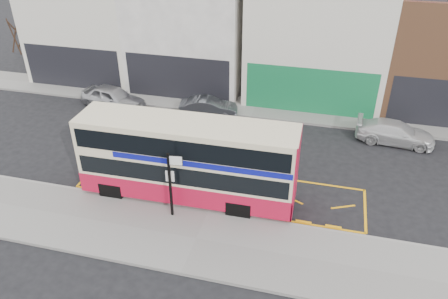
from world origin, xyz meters
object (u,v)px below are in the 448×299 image
(car_silver, at_px, (113,98))
(car_white, at_px, (395,133))
(double_decker_bus, at_px, (188,159))
(bus_stop_post, at_px, (171,179))
(street_tree_left, at_px, (21,26))
(street_tree_right, at_px, (350,62))
(car_grey, at_px, (208,107))

(car_silver, height_order, car_white, car_silver)
(double_decker_bus, relative_size, car_silver, 2.25)
(double_decker_bus, xyz_separation_m, car_silver, (-8.07, 8.14, -1.35))
(bus_stop_post, relative_size, street_tree_left, 0.55)
(street_tree_right, bearing_deg, car_grey, -161.09)
(bus_stop_post, height_order, street_tree_left, street_tree_left)
(car_grey, relative_size, street_tree_right, 0.75)
(car_silver, bearing_deg, street_tree_left, 80.45)
(street_tree_right, bearing_deg, street_tree_left, 179.45)
(bus_stop_post, xyz_separation_m, car_grey, (-1.32, 10.26, -1.46))
(car_silver, xyz_separation_m, car_grey, (6.54, 0.45, -0.15))
(car_white, distance_m, street_tree_left, 27.36)
(bus_stop_post, relative_size, car_grey, 0.87)
(bus_stop_post, bearing_deg, car_white, 36.21)
(bus_stop_post, relative_size, car_white, 0.73)
(bus_stop_post, height_order, street_tree_right, street_tree_right)
(bus_stop_post, bearing_deg, double_decker_bus, 75.58)
(car_silver, bearing_deg, car_white, -77.98)
(double_decker_bus, bearing_deg, car_white, 37.63)
(car_silver, distance_m, street_tree_right, 15.65)
(double_decker_bus, bearing_deg, car_grey, 99.14)
(double_decker_bus, distance_m, street_tree_left, 20.68)
(car_white, xyz_separation_m, street_tree_right, (-2.99, 3.55, 2.77))
(street_tree_right, bearing_deg, double_decker_bus, -121.24)
(double_decker_bus, bearing_deg, car_silver, 133.79)
(double_decker_bus, height_order, bus_stop_post, double_decker_bus)
(street_tree_left, bearing_deg, car_grey, -11.56)
(double_decker_bus, xyz_separation_m, bus_stop_post, (-0.21, -1.66, -0.04))
(double_decker_bus, relative_size, car_white, 2.28)
(car_silver, xyz_separation_m, street_tree_right, (15.05, 3.37, 2.64))
(bus_stop_post, bearing_deg, car_silver, 121.55)
(car_grey, xyz_separation_m, car_white, (11.50, -0.63, 0.03))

